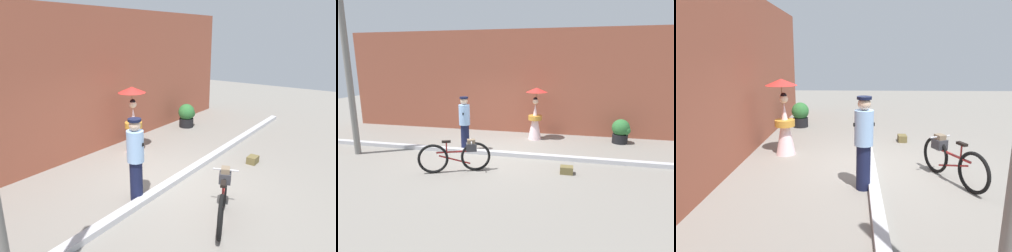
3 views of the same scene
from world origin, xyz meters
TOP-DOWN VIEW (x-y plane):
  - ground_plane at (0.00, 0.00)m, footprint 30.00×30.00m
  - building_wall at (0.00, 3.15)m, footprint 14.00×0.40m
  - sidewalk_curb at (0.00, 0.00)m, footprint 14.00×0.20m
  - bicycle_near_officer at (-0.48, -1.52)m, footprint 1.72×0.78m
  - person_officer at (-0.93, 0.20)m, footprint 0.34×0.38m
  - person_with_parasol at (1.04, 2.08)m, footprint 0.77×0.77m
  - potted_plant_by_door at (4.01, 2.20)m, footprint 0.60×0.59m
  - backpack_on_pavement at (2.26, -1.02)m, footprint 0.32×0.23m

SIDE VIEW (x-z plane):
  - ground_plane at x=0.00m, z-range 0.00..0.00m
  - sidewalk_curb at x=0.00m, z-range 0.00..0.12m
  - backpack_on_pavement at x=2.26m, z-range 0.00..0.20m
  - bicycle_near_officer at x=-0.48m, z-range 0.02..0.86m
  - potted_plant_by_door at x=4.01m, z-range 0.02..0.86m
  - person_officer at x=-0.93m, z-range 0.06..1.78m
  - person_with_parasol at x=1.04m, z-range -0.01..1.86m
  - building_wall at x=0.00m, z-range 0.00..3.97m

